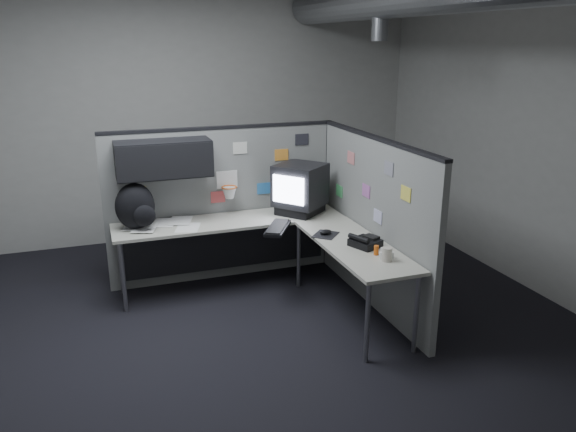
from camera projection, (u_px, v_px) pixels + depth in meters
name	position (u px, v px, depth m)	size (l,w,h in m)	color
room	(332.00, 87.00, 4.57)	(5.62, 5.62, 3.22)	black
partition_back	(208.00, 190.00, 5.74)	(2.44, 0.42, 1.63)	slate
partition_right	(372.00, 221.00, 5.31)	(0.07, 2.23, 1.63)	slate
desk	(261.00, 237.00, 5.51)	(2.31, 2.11, 0.73)	#B1B0A0
monitor	(300.00, 188.00, 5.80)	(0.63, 0.63, 0.52)	black
keyboard	(278.00, 228.00, 5.35)	(0.39, 0.49, 0.04)	black
mouse	(326.00, 233.00, 5.20)	(0.31, 0.31, 0.05)	black
phone	(365.00, 242.00, 4.91)	(0.29, 0.30, 0.11)	black
bottles	(382.00, 253.00, 4.67)	(0.14, 0.16, 0.08)	silver
cup	(387.00, 254.00, 4.58)	(0.08, 0.08, 0.11)	beige
papers	(163.00, 225.00, 5.47)	(0.76, 0.58, 0.02)	white
backpack	(136.00, 207.00, 5.30)	(0.40, 0.36, 0.45)	black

